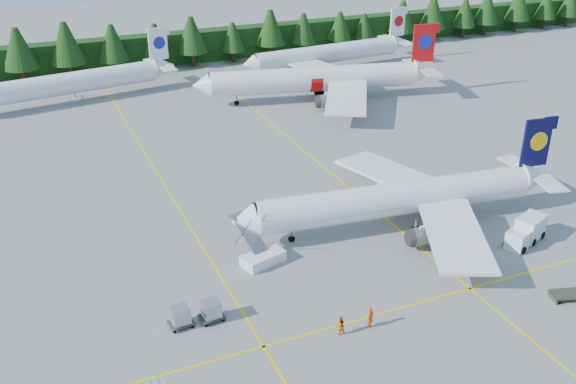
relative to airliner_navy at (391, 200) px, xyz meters
name	(u,v)px	position (x,y,z in m)	size (l,w,h in m)	color
ground	(378,270)	(-5.37, -6.86, -3.10)	(320.00, 320.00, 0.00)	gray
taxi_stripe_a	(179,208)	(-19.37, 13.14, -3.10)	(0.25, 120.00, 0.01)	yellow
taxi_stripe_b	(337,178)	(0.63, 13.14, -3.10)	(0.25, 120.00, 0.01)	yellow
taxi_stripe_cross	(414,304)	(-5.37, -12.86, -3.10)	(80.00, 0.25, 0.01)	yellow
treeline_hedge	(166,49)	(-5.37, 75.14, -0.10)	(220.00, 4.00, 6.00)	black
airliner_navy	(391,200)	(0.00, 0.00, 0.00)	(35.46, 29.03, 10.32)	white
airliner_red	(311,80)	(10.85, 42.41, 0.44)	(40.07, 32.64, 11.78)	white
airliner_far_left	(59,84)	(-27.31, 57.01, 0.16)	(35.64, 8.93, 10.42)	white
airliner_far_right	(322,54)	(20.73, 58.04, 0.15)	(35.69, 6.40, 10.38)	white
airstairs	(261,255)	(-14.99, -1.13, -2.30)	(4.54, 6.16, 3.70)	white
service_truck	(526,232)	(10.81, -8.38, -1.83)	(5.64, 3.81, 2.56)	white
uld_pair	(196,313)	(-23.38, -7.83, -2.07)	(4.69, 1.94, 1.53)	#2F3426
crew_a	(370,317)	(-10.43, -14.03, -2.14)	(0.70, 0.46, 1.93)	#E54104
crew_b	(340,325)	(-13.12, -13.83, -2.27)	(0.81, 0.63, 1.68)	#DB5404
crew_c	(458,201)	(9.34, 0.66, -2.25)	(0.70, 0.48, 1.70)	#FF4E05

